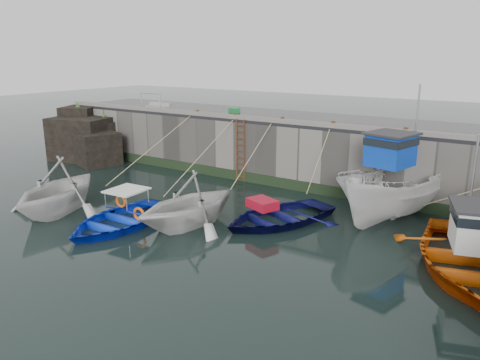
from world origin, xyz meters
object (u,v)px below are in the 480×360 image
Objects in this scene: boat_far_orange at (471,257)px; bollard_d at (333,124)px; boat_near_blue at (120,225)px; bollard_b at (236,116)px; bollard_c at (282,120)px; ladder at (240,151)px; bollard_a at (197,112)px; boat_near_blacktrim at (189,225)px; fish_crate at (234,110)px; bollard_e at (406,131)px; boat_near_navy at (278,222)px; boat_far_white at (394,192)px; boat_near_white at (60,211)px.

boat_far_orange is 8.90m from bollard_d.
bollard_d is at bearing 55.23° from boat_near_blue.
bollard_b is 2.70m from bollard_c.
bollard_a is at bearing 173.62° from ladder.
boat_far_orange reaches higher than bollard_b.
bollard_c is at bearing 8.67° from ladder.
boat_near_blacktrim is (1.88, -6.43, -1.59)m from ladder.
bollard_e is at bearing 11.69° from fish_crate.
bollard_a is at bearing 135.56° from boat_near_blacktrim.
ladder is 0.65× the size of boat_near_navy.
boat_near_navy is 17.54× the size of bollard_b.
ladder is 1.81m from bollard_b.
boat_far_white reaches higher than bollard_c.
ladder is 3.32m from fish_crate.
bollard_e is (8.00, 0.34, 1.71)m from ladder.
bollard_c reaches higher than boat_near_blue.
boat_near_blacktrim is 8.97m from bollard_a.
boat_near_blue is 8.60× the size of fish_crate.
bollard_b is at bearing 146.14° from ladder.
boat_near_blue is 1.07× the size of boat_near_blacktrim.
ladder is 9.11m from boat_near_white.
fish_crate is (-10.01, 3.44, 2.21)m from boat_far_white.
ladder is 0.45× the size of boat_far_white.
fish_crate is at bearing 156.42° from boat_near_navy.
boat_near_white is 17.61× the size of bollard_e.
ladder is 0.70× the size of boat_near_blacktrim.
boat_near_blue is 2.68m from boat_near_blacktrim.
bollard_c is at bearing 97.07° from boat_near_blacktrim.
boat_near_blacktrim is 16.25× the size of bollard_c.
boat_far_orange is 13.32× the size of fish_crate.
boat_near_white is 12.46m from bollard_d.
boat_near_blue is 6.16m from boat_near_navy.
bollard_a is at bearing 180.00° from bollard_b.
bollard_c is (4.04, -1.84, 0.00)m from fish_crate.
boat_far_orange is at bearing -22.94° from bollard_b.
boat_near_white is 17.61× the size of bollard_d.
boat_near_blacktrim is 9.94m from fish_crate.
boat_far_white is 11.50m from bollard_a.
bollard_c is at bearing 0.00° from bollard_a.
bollard_c is at bearing 138.89° from boat_near_navy.
bollard_c is (2.52, 8.29, 3.30)m from boat_near_blue.
boat_far_white is (8.17, -1.26, -0.50)m from ladder.
boat_far_white is 25.39× the size of bollard_e.
boat_near_blue is at bearing -92.30° from ladder.
boat_far_orange is (11.83, 3.21, 0.43)m from boat_near_blue.
bollard_d and bollard_e have the same top height.
ladder is 3.47m from bollard_a.
boat_near_navy is at bearing -42.73° from ladder.
bollard_b is 1.00× the size of bollard_d.
boat_near_navy is at bearing -22.65° from fish_crate.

